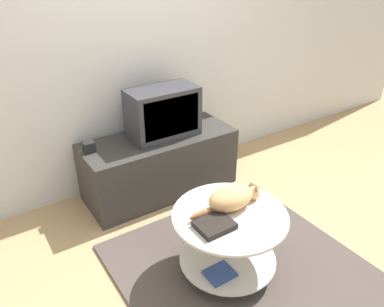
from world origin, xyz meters
The scene contains 9 objects.
ground_plane centered at (0.00, 0.00, 0.00)m, with size 12.00×12.00×0.00m, color tan.
wall_back centered at (0.00, 1.55, 1.30)m, with size 8.00×0.05×2.60m.
rug centered at (0.00, 0.00, 0.01)m, with size 1.57×1.56×0.02m.
tv_stand centered at (0.02, 1.19, 0.27)m, with size 1.35×0.54×0.54m.
tv centered at (0.08, 1.20, 0.75)m, with size 0.59×0.32×0.42m.
speaker centered at (-0.57, 1.26, 0.58)m, with size 0.09×0.09×0.09m.
coffee_table centered at (-0.09, 0.05, 0.31)m, with size 0.74×0.74×0.47m.
dvd_box centered at (-0.25, 0.00, 0.51)m, with size 0.22×0.18×0.04m.
cat centered at (-0.04, 0.11, 0.56)m, with size 0.54×0.21×0.15m.
Camera 1 is at (-1.34, -1.41, 1.93)m, focal length 35.00 mm.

